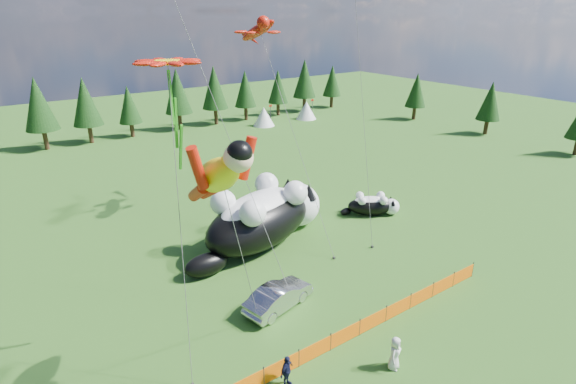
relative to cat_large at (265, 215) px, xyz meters
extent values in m
plane|color=#0F390A|center=(-2.47, -8.70, -2.23)|extent=(160.00, 160.00, 0.00)
cylinder|color=#262626|center=(-7.47, -11.70, -1.68)|extent=(0.06, 0.06, 1.10)
cylinder|color=#262626|center=(-5.47, -11.70, -1.68)|extent=(0.06, 0.06, 1.10)
cylinder|color=#262626|center=(-3.47, -11.70, -1.68)|extent=(0.06, 0.06, 1.10)
cylinder|color=#262626|center=(-1.47, -11.70, -1.68)|extent=(0.06, 0.06, 1.10)
cylinder|color=#262626|center=(0.53, -11.70, -1.68)|extent=(0.06, 0.06, 1.10)
cylinder|color=#262626|center=(2.53, -11.70, -1.68)|extent=(0.06, 0.06, 1.10)
cylinder|color=#262626|center=(4.53, -11.70, -1.68)|extent=(0.06, 0.06, 1.10)
cylinder|color=#262626|center=(6.53, -11.70, -1.68)|extent=(0.06, 0.06, 1.10)
cylinder|color=#262626|center=(8.53, -11.70, -1.68)|extent=(0.06, 0.06, 1.10)
cube|color=#FF6505|center=(-6.47, -11.70, -1.73)|extent=(2.00, 0.04, 0.90)
cube|color=#FF6505|center=(-4.47, -11.70, -1.73)|extent=(2.00, 0.04, 0.90)
cube|color=#FF6505|center=(-2.47, -11.70, -1.73)|extent=(2.00, 0.04, 0.90)
cube|color=#FF6505|center=(-0.47, -11.70, -1.73)|extent=(2.00, 0.04, 0.90)
cube|color=#FF6505|center=(1.53, -11.70, -1.73)|extent=(2.00, 0.04, 0.90)
cube|color=#FF6505|center=(3.53, -11.70, -1.73)|extent=(2.00, 0.04, 0.90)
cube|color=#FF6505|center=(5.53, -11.70, -1.73)|extent=(2.00, 0.04, 0.90)
cube|color=#FF6505|center=(7.53, -11.70, -1.73)|extent=(2.00, 0.04, 0.90)
ellipsoid|color=black|center=(-0.54, -0.15, -0.28)|extent=(10.60, 7.04, 3.89)
ellipsoid|color=white|center=(-0.54, -0.15, 0.69)|extent=(7.95, 5.14, 2.38)
sphere|color=white|center=(3.82, 1.09, -0.50)|extent=(3.46, 3.46, 3.46)
sphere|color=#D9547D|center=(5.23, 1.50, -0.50)|extent=(0.48, 0.48, 0.48)
ellipsoid|color=black|center=(-5.53, -1.58, -1.47)|extent=(3.32, 2.29, 1.51)
cone|color=black|center=(4.11, 0.10, 0.88)|extent=(1.21, 1.21, 1.21)
cone|color=black|center=(3.54, 2.09, 0.88)|extent=(1.21, 1.21, 1.21)
sphere|color=white|center=(1.36, 1.85, 1.55)|extent=(1.82, 1.82, 1.82)
sphere|color=white|center=(2.13, -0.85, 1.55)|extent=(1.82, 1.82, 1.82)
sphere|color=white|center=(-3.00, 0.60, 1.55)|extent=(1.82, 1.82, 1.82)
sphere|color=white|center=(-2.23, -2.10, 1.55)|extent=(1.82, 1.82, 1.82)
ellipsoid|color=black|center=(9.99, -0.89, -1.46)|extent=(4.20, 3.61, 1.54)
ellipsoid|color=white|center=(9.99, -0.89, -1.07)|extent=(3.13, 2.66, 0.94)
sphere|color=white|center=(11.48, -1.87, -1.54)|extent=(1.37, 1.37, 1.37)
sphere|color=#D9547D|center=(11.97, -2.19, -1.54)|extent=(0.19, 0.19, 0.19)
ellipsoid|color=black|center=(8.27, 0.24, -1.93)|extent=(1.33, 1.16, 0.60)
cone|color=black|center=(11.26, -2.22, -1.00)|extent=(0.48, 0.48, 0.48)
cone|color=black|center=(11.71, -1.53, -1.00)|extent=(0.48, 0.48, 0.48)
sphere|color=white|center=(11.08, -0.94, -0.73)|extent=(0.72, 0.72, 0.72)
sphere|color=white|center=(10.47, -1.87, -0.73)|extent=(0.72, 0.72, 0.72)
sphere|color=white|center=(9.58, 0.04, -0.73)|extent=(0.72, 0.72, 0.72)
sphere|color=white|center=(8.97, -0.88, -0.73)|extent=(0.72, 0.72, 0.72)
imported|color=silver|center=(-3.62, -7.20, -1.48)|extent=(4.79, 2.65, 1.50)
imported|color=#141737|center=(-6.60, -12.30, -1.41)|extent=(1.08, 0.83, 1.64)
imported|color=silver|center=(-1.73, -14.38, -1.34)|extent=(1.02, 0.89, 1.77)
cylinder|color=#595959|center=(-6.95, -9.11, 3.01)|extent=(0.03, 0.03, 11.25)
cube|color=#262626|center=(-5.19, -7.47, -2.15)|extent=(0.15, 0.15, 0.16)
cylinder|color=#595959|center=(3.01, 0.56, 5.20)|extent=(0.03, 0.03, 18.13)
cube|color=#262626|center=(2.62, -4.83, -2.15)|extent=(0.15, 0.15, 0.16)
cylinder|color=#595959|center=(-9.66, -8.80, 4.97)|extent=(0.03, 0.03, 14.30)
cube|color=#28911A|center=(-9.10, -7.71, 9.52)|extent=(0.20, 0.20, 4.39)
cylinder|color=#595959|center=(-4.48, -4.33, 6.53)|extent=(0.03, 0.03, 18.70)
cube|color=#262626|center=(-2.74, -7.54, -2.15)|extent=(0.15, 0.15, 0.16)
cylinder|color=#595959|center=(7.09, -1.81, 9.52)|extent=(0.03, 0.03, 24.28)
cube|color=#262626|center=(5.96, -5.21, -2.15)|extent=(0.15, 0.15, 0.16)
camera|label=1|loc=(-15.68, -25.40, 13.88)|focal=28.00mm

